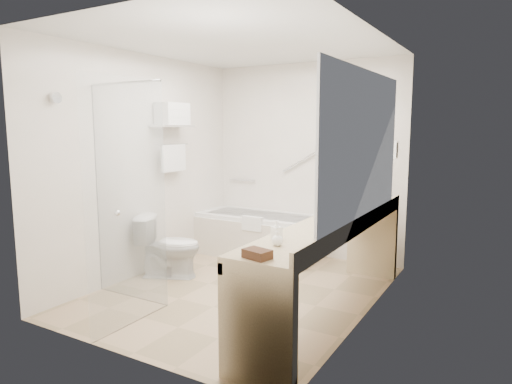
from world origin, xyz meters
The scene contains 25 objects.
floor centered at (0.00, 0.00, 0.00)m, with size 3.20×3.20×0.00m, color tan.
ceiling centered at (0.00, 0.00, 2.50)m, with size 2.60×3.20×0.10m, color silver.
wall_back centered at (0.00, 1.60, 1.25)m, with size 2.60×0.10×2.50m, color beige.
wall_front centered at (0.00, -1.60, 1.25)m, with size 2.60×0.10×2.50m, color beige.
wall_left centered at (-1.30, 0.00, 1.25)m, with size 0.10×3.20×2.50m, color beige.
wall_right centered at (1.30, 0.00, 1.25)m, with size 0.10×3.20×2.50m, color beige.
bathtub centered at (-0.50, 1.24, 0.28)m, with size 1.60×0.73×0.59m.
grab_bar_short centered at (-0.95, 1.56, 0.95)m, with size 0.03×0.03×0.40m, color silver.
grab_bar_long centered at (-0.05, 1.56, 1.25)m, with size 0.03×0.03×0.60m, color silver.
shower_enclosure centered at (-0.63, -0.93, 1.07)m, with size 0.96×0.91×2.11m.
towel_shelf centered at (-1.17, 0.35, 1.75)m, with size 0.24×0.55×0.81m.
vanity_counter centered at (1.02, -0.15, 0.64)m, with size 0.55×2.70×0.95m.
sink centered at (1.05, 0.25, 0.82)m, with size 0.40×0.52×0.14m, color white.
faucet centered at (1.20, 0.25, 0.93)m, with size 0.03×0.03×0.14m, color silver.
mirror centered at (1.29, -0.15, 1.55)m, with size 0.02×2.00×1.20m, color #ACB0B8.
hairdryer_unit centered at (1.25, 1.05, 1.45)m, with size 0.08×0.10×0.18m, color white.
toilet centered at (-0.95, -0.02, 0.35)m, with size 0.40×0.71×0.69m, color white.
amenity_basket centered at (0.99, -1.40, 0.88)m, with size 0.18×0.12×0.06m, color #3E2716.
soap_bottle_a centered at (0.87, -0.90, 0.88)m, with size 0.07×0.15×0.07m, color white.
soap_bottle_b centered at (0.96, -1.05, 0.89)m, with size 0.08×0.10×0.08m, color white.
water_bottle_left centered at (0.87, 0.86, 0.93)m, with size 0.06×0.06×0.18m.
water_bottle_mid centered at (1.01, 1.10, 0.95)m, with size 0.07×0.07×0.21m.
water_bottle_right centered at (0.91, 1.03, 0.94)m, with size 0.06×0.06×0.20m.
drinking_glass_near centered at (0.90, 0.61, 0.89)m, with size 0.06×0.06×0.08m, color silver.
drinking_glass_far centered at (0.89, 0.38, 0.89)m, with size 0.07×0.07×0.09m, color silver.
Camera 1 is at (2.42, -3.87, 1.69)m, focal length 32.00 mm.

